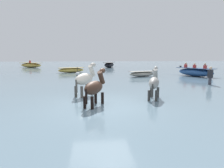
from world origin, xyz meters
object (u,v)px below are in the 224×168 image
at_px(horse_lead_dark_bay, 95,89).
at_px(boat_distant_east, 31,65).
at_px(horse_trailing_grey, 154,84).
at_px(boat_mid_outer, 109,65).
at_px(boat_mid_channel, 195,72).
at_px(horse_flank_pinto, 85,80).
at_px(boat_far_offshore, 142,74).
at_px(person_wading_close, 210,78).
at_px(channel_buoy, 77,74).
at_px(boat_distant_west, 71,70).

bearing_deg(horse_lead_dark_bay, boat_distant_east, 110.41).
height_order(horse_trailing_grey, boat_mid_outer, horse_trailing_grey).
relative_size(horse_trailing_grey, boat_mid_channel, 0.49).
bearing_deg(horse_flank_pinto, horse_trailing_grey, -19.73).
relative_size(horse_flank_pinto, boat_distant_east, 0.49).
distance_m(horse_flank_pinto, boat_far_offshore, 9.86).
bearing_deg(boat_mid_channel, person_wading_close, -108.84).
xyz_separation_m(boat_distant_east, channel_buoy, (8.19, -13.93, -0.18)).
bearing_deg(horse_trailing_grey, person_wading_close, 37.45).
bearing_deg(horse_trailing_grey, boat_mid_channel, 53.19).
relative_size(horse_flank_pinto, boat_mid_outer, 0.51).
bearing_deg(boat_mid_channel, horse_flank_pinto, -141.04).
bearing_deg(channel_buoy, boat_distant_west, 104.06).
xyz_separation_m(horse_lead_dark_bay, boat_distant_west, (-2.37, 15.69, -0.42)).
xyz_separation_m(horse_lead_dark_bay, boat_far_offshore, (4.64, 10.61, -0.45)).
bearing_deg(horse_trailing_grey, boat_distant_west, 109.21).
xyz_separation_m(boat_distant_east, boat_far_offshore, (14.24, -15.19, -0.13)).
xyz_separation_m(boat_distant_west, person_wading_close, (10.27, -10.71, 0.19)).
bearing_deg(channel_buoy, horse_trailing_grey, -69.04).
bearing_deg(channel_buoy, horse_flank_pinto, -84.20).
xyz_separation_m(horse_flank_pinto, person_wading_close, (8.33, 2.82, -0.32)).
xyz_separation_m(horse_trailing_grey, boat_far_offshore, (1.90, 9.58, -0.45)).
bearing_deg(boat_far_offshore, horse_flank_pinto, -120.97).
height_order(boat_mid_channel, channel_buoy, boat_mid_channel).
xyz_separation_m(boat_mid_outer, boat_far_offshore, (1.77, -14.55, -0.15)).
height_order(horse_lead_dark_bay, channel_buoy, horse_lead_dark_bay).
bearing_deg(boat_distant_west, boat_mid_channel, -23.62).
bearing_deg(boat_mid_outer, channel_buoy, -107.87).
distance_m(horse_flank_pinto, person_wading_close, 8.80).
bearing_deg(horse_flank_pinto, boat_mid_outer, 81.83).
xyz_separation_m(horse_flank_pinto, channel_buoy, (-0.99, 9.70, -0.59)).
relative_size(boat_mid_channel, person_wading_close, 2.35).
relative_size(horse_trailing_grey, channel_buoy, 2.19).
xyz_separation_m(horse_lead_dark_bay, horse_flank_pinto, (-0.43, 2.16, 0.09)).
relative_size(horse_lead_dark_bay, person_wading_close, 1.14).
height_order(horse_lead_dark_bay, horse_flank_pinto, horse_flank_pinto).
height_order(boat_distant_east, person_wading_close, boat_distant_east).
relative_size(boat_mid_outer, channel_buoy, 4.63).
xyz_separation_m(boat_distant_east, boat_mid_outer, (12.47, -0.64, 0.02)).
xyz_separation_m(boat_mid_outer, channel_buoy, (-4.29, -13.29, -0.20)).
relative_size(boat_distant_east, boat_mid_channel, 1.07).
bearing_deg(horse_trailing_grey, boat_far_offshore, 78.77).
relative_size(boat_distant_east, boat_far_offshore, 1.53).
bearing_deg(boat_distant_west, channel_buoy, -75.94).
bearing_deg(boat_far_offshore, person_wading_close, -59.93).
xyz_separation_m(horse_flank_pinto, boat_distant_east, (-9.17, 23.64, -0.41)).
bearing_deg(boat_mid_outer, horse_flank_pinto, -98.17).
height_order(horse_flank_pinto, channel_buoy, horse_flank_pinto).
height_order(boat_mid_outer, channel_buoy, channel_buoy).
xyz_separation_m(horse_trailing_grey, boat_mid_channel, (7.01, 9.36, -0.30)).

